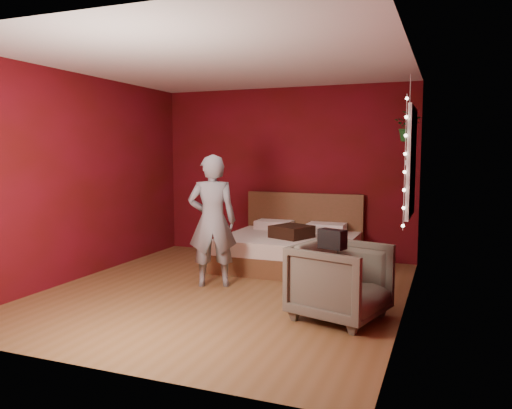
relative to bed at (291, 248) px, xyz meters
name	(u,v)px	position (x,y,z in m)	size (l,w,h in m)	color
floor	(225,291)	(-0.33, -1.52, -0.26)	(4.50, 4.50, 0.00)	brown
room_walls	(224,146)	(-0.33, -1.52, 1.42)	(4.04, 4.54, 2.62)	maroon
window	(411,162)	(1.63, -0.62, 1.24)	(0.05, 0.97, 1.27)	white
fairy_lights	(405,163)	(1.61, -1.14, 1.24)	(0.04, 0.04, 1.45)	silver
bed	(291,248)	(0.00, 0.00, 0.00)	(1.81, 1.54, 0.99)	brown
person	(212,221)	(-0.58, -1.33, 0.53)	(0.58, 0.38, 1.59)	gray
armchair	(340,281)	(1.11, -1.98, 0.11)	(0.79, 0.82, 0.74)	#5A5447
handbag	(332,239)	(1.08, -2.26, 0.57)	(0.25, 0.12, 0.18)	black
throw_pillow	(292,232)	(0.07, -0.22, 0.28)	(0.46, 0.46, 0.16)	black
hanging_plant	(409,127)	(1.55, 0.07, 1.68)	(0.42, 0.39, 0.85)	silver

